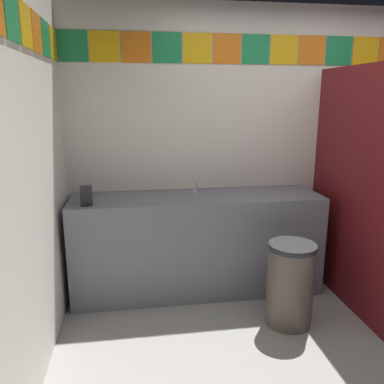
# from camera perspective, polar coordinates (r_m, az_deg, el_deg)

# --- Properties ---
(ground_plane) EXTENTS (9.31, 9.31, 0.00)m
(ground_plane) POSITION_cam_1_polar(r_m,az_deg,el_deg) (3.07, 24.71, -22.17)
(ground_plane) COLOR gray
(wall_back) EXTENTS (4.23, 0.09, 2.54)m
(wall_back) POSITION_cam_1_polar(r_m,az_deg,el_deg) (3.91, 14.23, 6.67)
(wall_back) COLOR silver
(wall_back) RESTS_ON ground_plane
(wall_side) EXTENTS (0.09, 3.03, 2.54)m
(wall_side) POSITION_cam_1_polar(r_m,az_deg,el_deg) (2.18, -25.72, 0.20)
(wall_side) COLOR silver
(wall_side) RESTS_ON ground_plane
(vanity_counter) EXTENTS (2.19, 0.57, 0.89)m
(vanity_counter) POSITION_cam_1_polar(r_m,az_deg,el_deg) (3.54, 0.72, -7.48)
(vanity_counter) COLOR slate
(vanity_counter) RESTS_ON ground_plane
(faucet_center) EXTENTS (0.04, 0.10, 0.14)m
(faucet_center) POSITION_cam_1_polar(r_m,az_deg,el_deg) (3.48, 0.51, 0.63)
(faucet_center) COLOR silver
(faucet_center) RESTS_ON vanity_counter
(soap_dispenser) EXTENTS (0.09, 0.09, 0.16)m
(soap_dispenser) POSITION_cam_1_polar(r_m,az_deg,el_deg) (3.21, -15.27, -0.53)
(soap_dispenser) COLOR black
(soap_dispenser) RESTS_ON vanity_counter
(toilet) EXTENTS (0.39, 0.49, 0.74)m
(toilet) POSITION_cam_1_polar(r_m,az_deg,el_deg) (4.20, 26.11, -7.61)
(toilet) COLOR white
(toilet) RESTS_ON ground_plane
(trash_bin) EXTENTS (0.36, 0.36, 0.66)m
(trash_bin) POSITION_cam_1_polar(r_m,az_deg,el_deg) (3.18, 14.21, -12.95)
(trash_bin) COLOR brown
(trash_bin) RESTS_ON ground_plane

